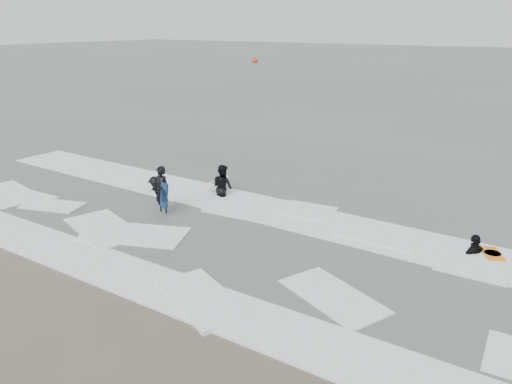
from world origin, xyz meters
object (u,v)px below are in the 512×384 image
Objects in this scene: surfer_wading at (223,197)px; surfer_breaker at (156,193)px; surfer_centre at (163,214)px; buoy at (255,61)px; surfer_right_near at (474,254)px.

surfer_wading reaches higher than surfer_breaker.
buoy is at bearing 125.69° from surfer_centre.
surfer_right_near reaches higher than surfer_breaker.
buoy is (-40.61, 62.25, 0.42)m from surfer_wading.
buoy reaches higher than surfer_wading.
surfer_centre reaches higher than surfer_right_near.
surfer_right_near is at bearing 19.59° from surfer_centre.
surfer_right_near is (9.93, 0.06, 0.00)m from surfer_wading.
surfer_wading is 2.94m from surfer_breaker.
surfer_wading is 74.32m from buoy.
surfer_centre is 2.53m from surfer_breaker.
surfer_centre is 2.94m from surfer_wading.
surfer_breaker is at bearing 145.44° from surfer_centre.
surfer_wading reaches higher than surfer_right_near.
surfer_centre is 1.15× the size of buoy.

